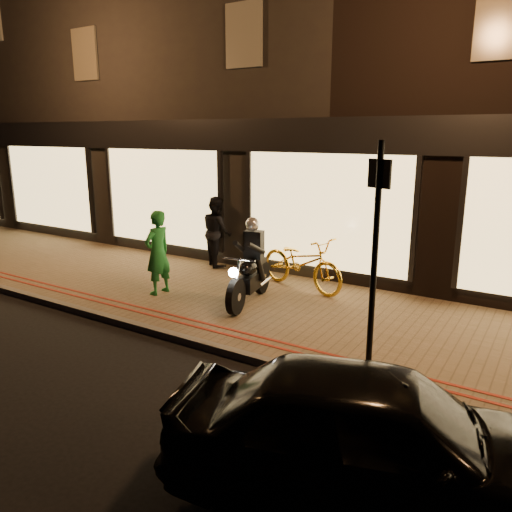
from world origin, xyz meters
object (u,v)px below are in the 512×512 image
(motorcycle, at_px, (250,270))
(sign_post, at_px, (375,248))
(person_green, at_px, (158,253))
(parked_car, at_px, (378,437))
(bicycle_gold, at_px, (302,263))

(motorcycle, relative_size, sign_post, 0.64)
(person_green, height_order, parked_car, person_green)
(sign_post, xyz_separation_m, parked_car, (0.83, -2.15, -1.16))
(sign_post, height_order, parked_car, sign_post)
(sign_post, relative_size, person_green, 1.82)
(parked_car, bearing_deg, sign_post, 4.26)
(sign_post, xyz_separation_m, bicycle_gold, (-2.40, 2.75, -1.13))
(person_green, bearing_deg, motorcycle, 109.11)
(sign_post, distance_m, person_green, 4.82)
(bicycle_gold, xyz_separation_m, person_green, (-2.23, -1.75, 0.28))
(motorcycle, bearing_deg, bicycle_gold, 60.11)
(bicycle_gold, bearing_deg, motorcycle, 176.53)
(motorcycle, xyz_separation_m, person_green, (-1.81, -0.51, 0.21))
(person_green, distance_m, parked_car, 6.31)
(bicycle_gold, bearing_deg, person_green, 143.48)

